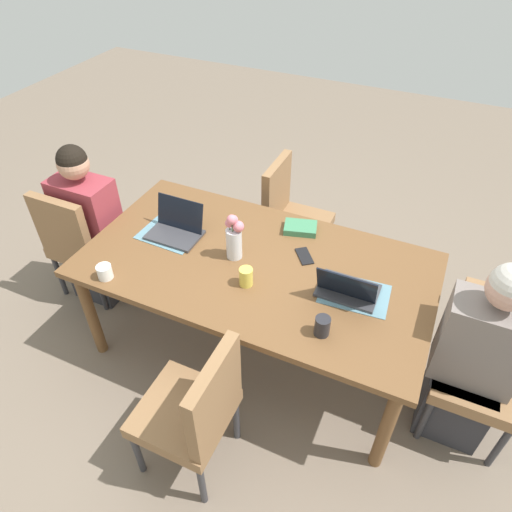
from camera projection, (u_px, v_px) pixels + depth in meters
ground_plane at (256, 344)px, 3.13m from camera, size 10.00×10.00×0.00m
dining_table at (256, 272)px, 2.69m from camera, size 2.01×1.09×0.74m
chair_head_left_left_near at (483, 360)px, 2.43m from camera, size 0.44×0.44×0.90m
person_head_left_left_near at (472, 363)px, 2.38m from camera, size 0.40×0.36×1.19m
chair_head_right_left_mid at (80, 240)px, 3.20m from camera, size 0.44×0.44×0.90m
person_head_right_left_mid at (93, 233)px, 3.21m from camera, size 0.40×0.36×1.19m
chair_far_left_far at (196, 409)px, 2.21m from camera, size 0.44×0.44×0.90m
chair_near_right_near at (290, 213)px, 3.44m from camera, size 0.44×0.44×0.90m
flower_vase at (234, 237)px, 2.59m from camera, size 0.11×0.09×0.30m
placemat_head_left_left_near at (355, 294)px, 2.45m from camera, size 0.38×0.29×0.00m
placemat_head_right_left_mid at (169, 234)px, 2.84m from camera, size 0.37×0.27×0.00m
laptop_head_right_left_mid at (176, 228)px, 2.82m from camera, size 0.32×0.22×0.21m
laptop_head_left_left_near at (347, 289)px, 2.42m from camera, size 0.32×0.22×0.21m
coffee_mug_near_left at (246, 277)px, 2.48m from camera, size 0.08×0.08×0.11m
coffee_mug_near_right at (105, 272)px, 2.53m from camera, size 0.08×0.08×0.08m
coffee_mug_centre_left at (322, 326)px, 2.22m from camera, size 0.08×0.08×0.11m
book_red_cover at (300, 228)px, 2.86m from camera, size 0.23×0.19×0.04m
phone_black at (304, 256)px, 2.68m from camera, size 0.15×0.16×0.01m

